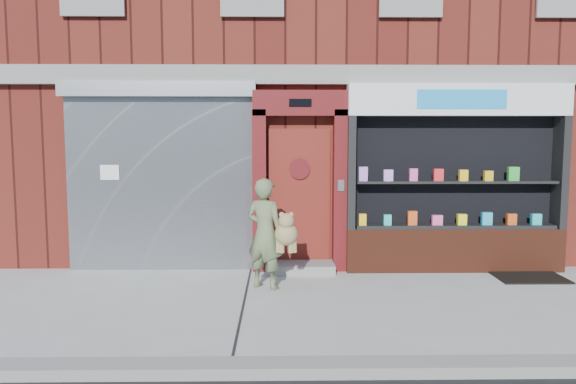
{
  "coord_description": "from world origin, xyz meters",
  "views": [
    {
      "loc": [
        -1.08,
        -7.14,
        2.22
      ],
      "look_at": [
        -0.95,
        1.0,
        1.37
      ],
      "focal_mm": 35.0,
      "sensor_mm": 36.0,
      "label": 1
    }
  ],
  "objects": [
    {
      "name": "shutter_bay",
      "position": [
        -3.0,
        1.93,
        1.72
      ],
      "size": [
        3.1,
        0.3,
        3.04
      ],
      "color": "gray",
      "rests_on": "ground"
    },
    {
      "name": "pharmacy_bay",
      "position": [
        1.75,
        1.81,
        1.37
      ],
      "size": [
        3.5,
        0.41,
        3.0
      ],
      "color": "#5C2515",
      "rests_on": "ground"
    },
    {
      "name": "woman",
      "position": [
        -1.25,
        0.77,
        0.8
      ],
      "size": [
        0.81,
        0.65,
        1.59
      ],
      "color": "#606F49",
      "rests_on": "ground"
    },
    {
      "name": "red_door_bay",
      "position": [
        -0.75,
        1.86,
        1.46
      ],
      "size": [
        1.52,
        0.58,
        2.9
      ],
      "color": "#500D10",
      "rests_on": "ground"
    },
    {
      "name": "ground",
      "position": [
        0.0,
        0.0,
        0.0
      ],
      "size": [
        80.0,
        80.0,
        0.0
      ],
      "primitive_type": "plane",
      "color": "#9E9E99",
      "rests_on": "ground"
    },
    {
      "name": "doormat",
      "position": [
        2.78,
        1.26,
        0.01
      ],
      "size": [
        1.04,
        0.73,
        0.03
      ],
      "primitive_type": "cube",
      "rotation": [
        0.0,
        0.0,
        -0.0
      ],
      "color": "black",
      "rests_on": "ground"
    },
    {
      "name": "building",
      "position": [
        -0.0,
        5.99,
        4.0
      ],
      "size": [
        12.0,
        8.16,
        8.0
      ],
      "color": "#521812",
      "rests_on": "ground"
    },
    {
      "name": "curb",
      "position": [
        0.0,
        -2.15,
        0.06
      ],
      "size": [
        60.0,
        0.3,
        0.12
      ],
      "primitive_type": "cube",
      "color": "gray",
      "rests_on": "ground"
    }
  ]
}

